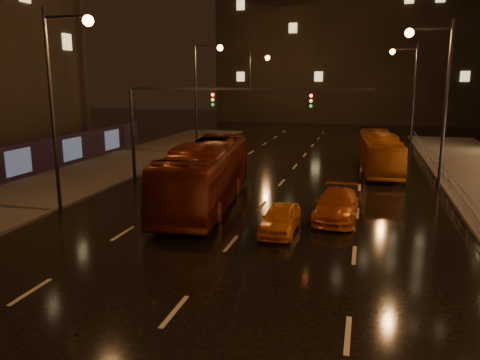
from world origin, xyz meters
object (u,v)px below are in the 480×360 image
object	(u,v)px
bus_red	(206,174)
taxi_near	(280,219)
bus_curb	(379,153)
taxi_far	(337,205)

from	to	relation	value
bus_red	taxi_near	bearing A→B (deg)	-43.22
bus_curb	taxi_near	size ratio (longest dim) A/B	2.71
taxi_far	bus_curb	bearing A→B (deg)	82.65
bus_red	taxi_far	xyz separation A→B (m)	(7.00, -0.77, -1.00)
bus_red	bus_curb	world-z (taller)	bus_red
bus_red	bus_curb	bearing A→B (deg)	46.32
bus_red	taxi_far	size ratio (longest dim) A/B	2.54
bus_curb	taxi_far	world-z (taller)	bus_curb
bus_curb	taxi_near	bearing A→B (deg)	-110.67
taxi_near	taxi_far	bearing A→B (deg)	51.45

